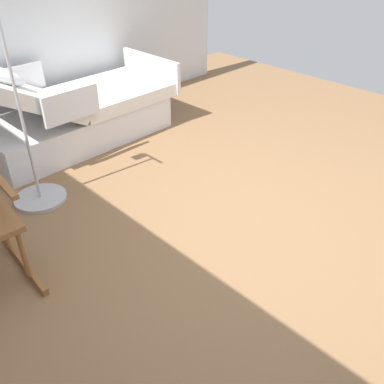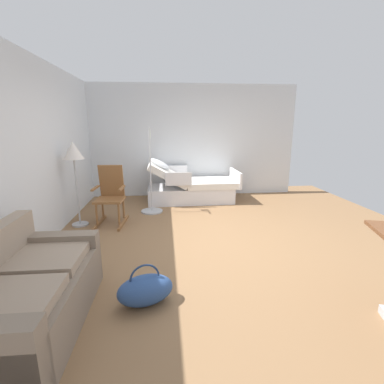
{
  "view_description": "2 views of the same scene",
  "coord_description": "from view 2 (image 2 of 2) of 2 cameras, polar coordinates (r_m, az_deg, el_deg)",
  "views": [
    {
      "loc": [
        -1.58,
        2.16,
        2.06
      ],
      "look_at": [
        -0.06,
        0.67,
        0.67
      ],
      "focal_mm": 39.63,
      "sensor_mm": 36.0,
      "label": 1
    },
    {
      "loc": [
        -4.03,
        0.67,
        1.75
      ],
      "look_at": [
        -0.28,
        0.31,
        0.83
      ],
      "focal_mm": 26.06,
      "sensor_mm": 36.0,
      "label": 2
    }
  ],
  "objects": [
    {
      "name": "ground_plane",
      "position": [
        4.44,
        3.72,
        -9.56
      ],
      "size": [
        7.23,
        7.23,
        0.0
      ],
      "primitive_type": "plane",
      "color": "olive"
    },
    {
      "name": "back_wall",
      "position": [
        4.45,
        -30.11,
        6.68
      ],
      "size": [
        5.99,
        0.1,
        2.7
      ],
      "primitive_type": "cube",
      "color": "silver",
      "rests_on": "ground"
    },
    {
      "name": "side_wall",
      "position": [
        7.02,
        0.01,
        10.37
      ],
      "size": [
        0.1,
        5.12,
        2.7
      ],
      "primitive_type": "cube",
      "color": "silver",
      "rests_on": "ground"
    },
    {
      "name": "iv_pole",
      "position": [
        5.74,
        -8.27,
        -1.64
      ],
      "size": [
        0.44,
        0.44,
        1.69
      ],
      "color": "#B2B5BA",
      "rests_on": "ground"
    },
    {
      "name": "hospital_bed",
      "position": [
        6.49,
        -0.28,
        0.79
      ],
      "size": [
        1.06,
        2.08,
        1.06
      ],
      "color": "silver",
      "rests_on": "ground"
    },
    {
      "name": "duffel_bag",
      "position": [
        2.96,
        -9.53,
        -19.11
      ],
      "size": [
        0.47,
        0.63,
        0.43
      ],
      "color": "#2D4C84",
      "rests_on": "ground"
    },
    {
      "name": "floor_lamp",
      "position": [
        5.13,
        -23.07,
        6.75
      ],
      "size": [
        0.34,
        0.34,
        1.48
      ],
      "color": "#B2B5BA",
      "rests_on": "ground"
    },
    {
      "name": "rocking_chair",
      "position": [
        5.2,
        -16.31,
        -0.76
      ],
      "size": [
        0.79,
        0.53,
        1.05
      ],
      "color": "brown",
      "rests_on": "ground"
    },
    {
      "name": "couch",
      "position": [
        2.93,
        -30.97,
        -18.0
      ],
      "size": [
        1.61,
        0.86,
        0.85
      ],
      "color": "#7D6C5C",
      "rests_on": "ground"
    }
  ]
}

